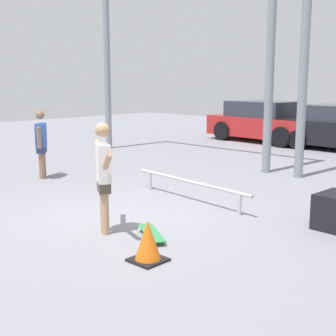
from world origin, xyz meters
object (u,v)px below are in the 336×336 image
Objects in this scene: skateboard at (151,233)px; bystander at (41,142)px; skateboarder at (104,172)px; parked_car_red at (264,122)px; grind_rail at (190,184)px; traffic_cone at (148,241)px.

bystander reaches higher than skateboard.
skateboard is 4.90m from bystander.
skateboarder reaches higher than parked_car_red.
parked_car_red is (-4.60, 10.18, 0.63)m from skateboard.
grind_rail is at bearing -61.58° from parked_car_red.
grind_rail is 3.86m from bystander.
skateboarder is 1.10m from skateboard.
bystander is 5.62m from traffic_cone.
skateboard is 11.19m from parked_car_red.
skateboarder reaches higher than grind_rail.
skateboarder is at bearing 165.26° from traffic_cone.
skateboard is at bearing 56.71° from skateboarder.
bystander is at bearing -168.69° from grind_rail.
traffic_cone is at bearing 15.92° from skateboarder.
skateboard is 0.19× the size of parked_car_red.
skateboarder reaches higher than skateboard.
skateboarder is 1.05× the size of bystander.
skateboarder is 3.09× the size of traffic_cone.
parked_car_red is (-3.66, 8.27, 0.38)m from grind_rail.
skateboarder is at bearing -64.75° from parked_car_red.
grind_rail is at bearing 147.01° from skateboard.
grind_rail is at bearing -129.54° from bystander.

